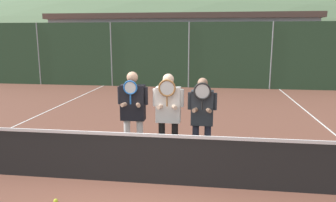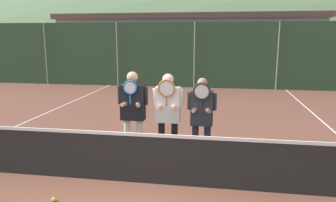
{
  "view_description": "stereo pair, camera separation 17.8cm",
  "coord_description": "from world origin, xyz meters",
  "px_view_note": "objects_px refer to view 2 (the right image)",
  "views": [
    {
      "loc": [
        1.18,
        -5.25,
        2.55
      ],
      "look_at": [
        0.31,
        1.12,
        1.26
      ],
      "focal_mm": 35.0,
      "sensor_mm": 36.0,
      "label": 1
    },
    {
      "loc": [
        1.35,
        -5.22,
        2.55
      ],
      "look_at": [
        0.31,
        1.12,
        1.26
      ],
      "focal_mm": 35.0,
      "sensor_mm": 36.0,
      "label": 2
    }
  ],
  "objects_px": {
    "car_center": "(251,65)",
    "car_far_left": "(88,63)",
    "player_center_right": "(202,116)",
    "player_leftmost": "(133,109)",
    "car_left_of_center": "(165,66)",
    "tennis_ball_on_court": "(54,199)",
    "player_center_left": "(168,111)"
  },
  "relations": [
    {
      "from": "car_left_of_center",
      "to": "tennis_ball_on_court",
      "type": "height_order",
      "value": "car_left_of_center"
    },
    {
      "from": "car_far_left",
      "to": "player_leftmost",
      "type": "bearing_deg",
      "value": -63.52
    },
    {
      "from": "player_leftmost",
      "to": "player_center_right",
      "type": "distance_m",
      "value": 1.37
    },
    {
      "from": "car_far_left",
      "to": "car_left_of_center",
      "type": "bearing_deg",
      "value": -5.45
    },
    {
      "from": "player_center_right",
      "to": "car_far_left",
      "type": "xyz_separation_m",
      "value": [
        -7.59,
        12.5,
        -0.09
      ]
    },
    {
      "from": "player_leftmost",
      "to": "car_left_of_center",
      "type": "xyz_separation_m",
      "value": [
        -1.44,
        12.03,
        -0.22
      ]
    },
    {
      "from": "tennis_ball_on_court",
      "to": "player_leftmost",
      "type": "bearing_deg",
      "value": 65.87
    },
    {
      "from": "car_far_left",
      "to": "car_left_of_center",
      "type": "height_order",
      "value": "car_far_left"
    },
    {
      "from": "player_center_right",
      "to": "car_left_of_center",
      "type": "xyz_separation_m",
      "value": [
        -2.81,
        12.05,
        -0.15
      ]
    },
    {
      "from": "player_center_left",
      "to": "car_far_left",
      "type": "bearing_deg",
      "value": 118.99
    },
    {
      "from": "car_center",
      "to": "tennis_ball_on_court",
      "type": "distance_m",
      "value": 14.82
    },
    {
      "from": "player_center_left",
      "to": "car_center",
      "type": "bearing_deg",
      "value": 78.25
    },
    {
      "from": "car_left_of_center",
      "to": "tennis_ball_on_court",
      "type": "bearing_deg",
      "value": -87.39
    },
    {
      "from": "player_leftmost",
      "to": "car_left_of_center",
      "type": "bearing_deg",
      "value": 96.82
    },
    {
      "from": "car_far_left",
      "to": "car_center",
      "type": "relative_size",
      "value": 1.02
    },
    {
      "from": "car_far_left",
      "to": "car_left_of_center",
      "type": "xyz_separation_m",
      "value": [
        4.78,
        -0.46,
        -0.06
      ]
    },
    {
      "from": "car_far_left",
      "to": "car_center",
      "type": "height_order",
      "value": "car_far_left"
    },
    {
      "from": "player_leftmost",
      "to": "player_center_right",
      "type": "height_order",
      "value": "player_leftmost"
    },
    {
      "from": "car_center",
      "to": "player_center_right",
      "type": "bearing_deg",
      "value": -98.81
    },
    {
      "from": "tennis_ball_on_court",
      "to": "car_far_left",
      "type": "bearing_deg",
      "value": 110.74
    },
    {
      "from": "car_left_of_center",
      "to": "tennis_ball_on_court",
      "type": "distance_m",
      "value": 13.87
    },
    {
      "from": "player_center_right",
      "to": "tennis_ball_on_court",
      "type": "bearing_deg",
      "value": -140.66
    },
    {
      "from": "player_center_right",
      "to": "car_center",
      "type": "height_order",
      "value": "car_center"
    },
    {
      "from": "player_leftmost",
      "to": "car_center",
      "type": "bearing_deg",
      "value": 75.12
    },
    {
      "from": "car_left_of_center",
      "to": "car_center",
      "type": "distance_m",
      "value": 4.75
    },
    {
      "from": "player_leftmost",
      "to": "tennis_ball_on_court",
      "type": "distance_m",
      "value": 2.25
    },
    {
      "from": "player_center_right",
      "to": "car_center",
      "type": "bearing_deg",
      "value": 81.19
    },
    {
      "from": "player_center_left",
      "to": "car_center",
      "type": "xyz_separation_m",
      "value": [
        2.58,
        12.43,
        -0.16
      ]
    },
    {
      "from": "car_left_of_center",
      "to": "car_center",
      "type": "height_order",
      "value": "car_center"
    },
    {
      "from": "tennis_ball_on_court",
      "to": "player_center_right",
      "type": "bearing_deg",
      "value": 39.34
    },
    {
      "from": "car_center",
      "to": "car_far_left",
      "type": "bearing_deg",
      "value": 179.53
    },
    {
      "from": "player_center_left",
      "to": "tennis_ball_on_court",
      "type": "distance_m",
      "value": 2.57
    }
  ]
}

